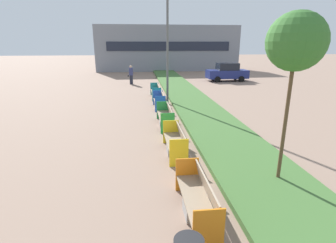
% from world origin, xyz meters
% --- Properties ---
extents(planter_grass_strip, '(2.80, 120.00, 0.18)m').
position_xyz_m(planter_grass_strip, '(3.20, 12.00, 0.09)').
color(planter_grass_strip, '#426B33').
rests_on(planter_grass_strip, ground).
extents(building_backdrop, '(19.95, 5.26, 6.18)m').
position_xyz_m(building_backdrop, '(4.00, 41.49, 3.09)').
color(building_backdrop, gray).
rests_on(building_backdrop, ground).
extents(bench_orange_frame, '(0.65, 2.27, 0.94)m').
position_xyz_m(bench_orange_frame, '(0.94, 7.32, 0.37)').
color(bench_orange_frame, '#9E9B96').
rests_on(bench_orange_frame, ground).
extents(bench_yellow_frame, '(0.65, 2.16, 0.94)m').
position_xyz_m(bench_yellow_frame, '(0.94, 10.93, 0.37)').
color(bench_yellow_frame, '#9E9B96').
rests_on(bench_yellow_frame, ground).
extents(bench_green_frame, '(0.65, 2.43, 0.94)m').
position_xyz_m(bench_green_frame, '(0.94, 14.33, 0.38)').
color(bench_green_frame, '#9E9B96').
rests_on(bench_green_frame, ground).
extents(bench_blue_frame, '(0.65, 1.90, 0.94)m').
position_xyz_m(bench_blue_frame, '(0.94, 17.88, 0.36)').
color(bench_blue_frame, '#9E9B96').
rests_on(bench_blue_frame, ground).
extents(bench_teal_frame, '(0.65, 2.46, 0.94)m').
position_xyz_m(bench_teal_frame, '(0.94, 21.05, 0.38)').
color(bench_teal_frame, '#9E9B96').
rests_on(bench_teal_frame, ground).
extents(street_lamp_post, '(0.24, 0.44, 8.52)m').
position_xyz_m(street_lamp_post, '(1.55, 18.97, 4.65)').
color(street_lamp_post, '#56595B').
rests_on(street_lamp_post, ground).
extents(sapling_tree_near, '(1.47, 1.47, 4.64)m').
position_xyz_m(sapling_tree_near, '(3.58, 8.54, 3.88)').
color(sapling_tree_near, brown).
rests_on(sapling_tree_near, ground).
extents(pedestrian_walking, '(0.53, 0.24, 1.81)m').
position_xyz_m(pedestrian_walking, '(-0.99, 27.83, 0.93)').
color(pedestrian_walking, '#232633').
rests_on(pedestrian_walking, ground).
extents(parked_car_distant, '(4.23, 2.00, 1.86)m').
position_xyz_m(parked_car_distant, '(8.95, 28.99, 0.91)').
color(parked_car_distant, navy).
rests_on(parked_car_distant, ground).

